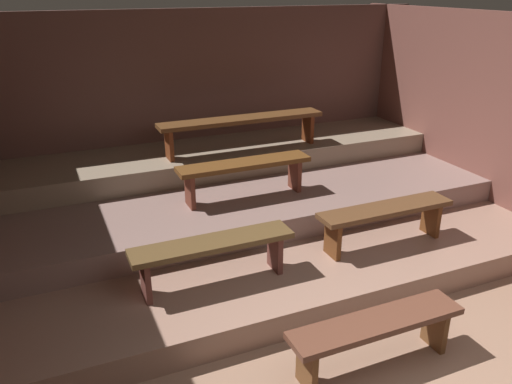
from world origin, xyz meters
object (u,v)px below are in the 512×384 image
bench_lower_left (213,249)px  bench_middle_center (244,169)px  bench_floor_center (376,329)px  bench_upper_center (242,123)px  bench_lower_right (385,215)px

bench_lower_left → bench_middle_center: (0.76, 1.13, 0.26)m
bench_floor_center → bench_upper_center: (0.23, 3.21, 0.79)m
bench_floor_center → bench_lower_right: 1.56m
bench_lower_right → bench_upper_center: bench_upper_center is taller
bench_floor_center → bench_lower_left: (-0.86, 1.21, 0.26)m
bench_floor_center → bench_lower_left: bearing=125.5°
bench_floor_center → bench_lower_right: (0.95, 1.21, 0.26)m
bench_floor_center → bench_middle_center: 2.40m
bench_lower_left → bench_upper_center: size_ratio=0.68×
bench_upper_center → bench_lower_right: bearing=-70.1°
bench_lower_right → bench_upper_center: size_ratio=0.68×
bench_lower_left → bench_lower_right: size_ratio=1.00×
bench_middle_center → bench_upper_center: bench_upper_center is taller
bench_lower_left → bench_lower_right: same height
bench_floor_center → bench_upper_center: size_ratio=0.67×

